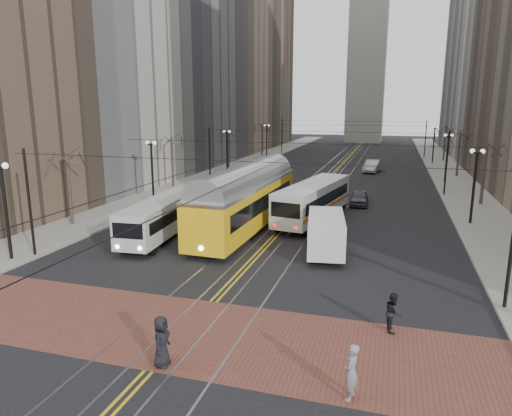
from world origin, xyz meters
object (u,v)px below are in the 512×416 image
Objects in this scene: rear_bus at (314,202)px; cargo_van at (326,235)px; sedan_grey at (359,198)px; sedan_silver at (373,166)px; pedestrian_a at (161,341)px; pedestrian_b at (351,372)px; streetcar at (247,205)px; transit_bus at (165,217)px; pedestrian_c at (393,312)px.

rear_bus is 2.09× the size of cargo_van.
sedan_silver is at bearing 87.41° from sedan_grey.
rear_bus is 2.87× the size of sedan_grey.
cargo_van is (2.20, -8.40, -0.28)m from rear_bus.
cargo_van is 14.56m from pedestrian_a.
sedan_grey is (0.89, 15.49, -0.54)m from cargo_van.
pedestrian_b reaches higher than sedan_grey.
pedestrian_a is (2.78, -18.36, -0.94)m from streetcar.
transit_bus is 19.12m from sedan_grey.
cargo_van is 3.41× the size of pedestrian_c.
sedan_grey is at bearing 58.32° from streetcar.
transit_bus is 0.94× the size of rear_bus.
sedan_silver reaches higher than sedan_grey.
cargo_van reaches higher than pedestrian_b.
rear_bus is at bearing -115.77° from sedan_grey.
pedestrian_b is (5.04, -22.47, -0.58)m from rear_bus.
transit_bus is 11.91m from rear_bus.
rear_bus is 2.25× the size of sedan_silver.
cargo_van is 1.08× the size of sedan_silver.
transit_bus is at bearing 49.97° from pedestrian_c.
pedestrian_a reaches higher than pedestrian_b.
sedan_grey is at bearing 77.67° from cargo_van.
pedestrian_b is at bearing -87.64° from cargo_van.
streetcar reaches higher than rear_bus.
rear_bus is 29.75m from sedan_silver.
streetcar is 13.47m from sedan_grey.
cargo_van reaches higher than pedestrian_a.
streetcar reaches higher than pedestrian_b.
streetcar reaches higher than sedan_silver.
pedestrian_b is at bearing -61.31° from streetcar.
cargo_van reaches higher than pedestrian_c.
pedestrian_c is (15.54, -10.00, -0.53)m from transit_bus.
streetcar is 2.86× the size of cargo_van.
transit_bus is 6.66× the size of pedestrian_c.
pedestrian_a reaches higher than sedan_grey.
rear_bus reaches higher than pedestrian_c.
transit_bus is 18.49m from pedestrian_c.
cargo_van is 3.01× the size of pedestrian_a.
sedan_silver is (12.50, 37.04, -0.51)m from transit_bus.
streetcar is 8.60× the size of pedestrian_a.
pedestrian_b is 1.13× the size of pedestrian_c.
streetcar is at bearing 29.44° from transit_bus.
rear_bus is 6.29× the size of pedestrian_b.
transit_bus is 1.95× the size of cargo_van.
rear_bus is at bearing 12.45° from pedestrian_c.
streetcar is at bearing 137.54° from cargo_van.
sedan_silver is 2.79× the size of pedestrian_b.
pedestrian_b is (1.82, -52.04, 0.09)m from sedan_silver.
sedan_grey is (12.36, 14.56, -0.67)m from transit_bus.
cargo_van is 37.98m from sedan_silver.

